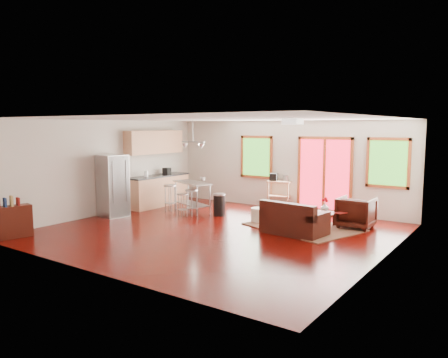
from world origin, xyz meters
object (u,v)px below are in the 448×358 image
Objects in this scene: ottoman at (297,213)px; refrigerator at (113,186)px; kitchen_cart at (279,185)px; island at (192,191)px; rug at (303,227)px; coffee_table at (317,214)px; loveseat at (293,221)px; armchair at (356,211)px.

refrigerator is (-4.35, -2.33, 0.64)m from ottoman.
ottoman is 0.56× the size of kitchen_cart.
ottoman is 0.40× the size of island.
rug is 0.82m from ottoman.
coffee_table is 0.64× the size of island.
refrigerator reaches higher than kitchen_cart.
coffee_table is at bearing -24.53° from ottoman.
loveseat is 2.54× the size of ottoman.
rug is 0.77m from loveseat.
rug is 4.16× the size of ottoman.
island is (-3.54, 0.73, 0.29)m from loveseat.
loveseat is at bearing -55.82° from kitchen_cart.
loveseat is at bearing -67.92° from ottoman.
loveseat is (0.08, -0.71, 0.28)m from rug.
island reaches higher than ottoman.
rug is 0.49m from coffee_table.
armchair is (0.97, 1.40, 0.12)m from loveseat.
rug is 1.64× the size of loveseat.
island reaches higher than armchair.
kitchen_cart is at bearing -23.60° from armchair.
rug is at bearing 102.34° from loveseat.
ottoman is at bearing -45.20° from kitchen_cart.
coffee_table is 1.59× the size of ottoman.
armchair is at bearing 30.78° from refrigerator.
rug is at bearing 32.53° from armchair.
armchair is at bearing -22.87° from kitchen_cart.
armchair is 1.54m from ottoman.
kitchen_cart is at bearing 44.77° from island.
armchair is at bearing 22.03° from coffee_table.
kitchen_cart is (-1.83, 1.48, 0.41)m from coffee_table.
ottoman is (-0.55, 1.35, -0.10)m from loveseat.
island reaches higher than coffee_table.
coffee_table is 3.67m from island.
rug is 2.55m from kitchen_cart.
island is (-4.51, -0.67, 0.17)m from armchair.
rug is at bearing -47.94° from kitchen_cart.
armchair reaches higher than loveseat.
island is at bearing 7.69° from armchair.
island reaches higher than loveseat.
refrigerator reaches higher than ottoman.
ottoman reaches higher than rug.
loveseat is 1.46m from ottoman.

